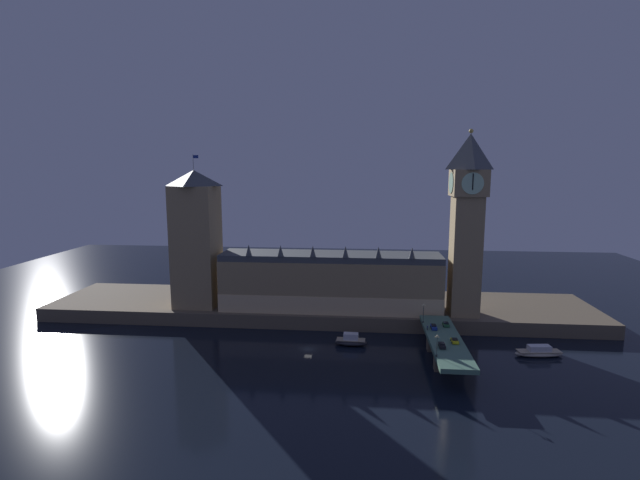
{
  "coord_description": "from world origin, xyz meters",
  "views": [
    {
      "loc": [
        17.46,
        -146.75,
        59.64
      ],
      "look_at": [
        2.19,
        20.0,
        34.0
      ],
      "focal_mm": 26.0,
      "sensor_mm": 36.0,
      "label": 1
    }
  ],
  "objects_px": {
    "street_lamp_far": "(424,311)",
    "boat_downstream": "(539,352)",
    "car_northbound_lead": "(434,327)",
    "pedestrian_far_rail": "(427,327)",
    "clock_tower": "(467,219)",
    "victoria_tower": "(196,238)",
    "street_lamp_near": "(437,343)",
    "car_southbound_trail": "(446,324)",
    "car_southbound_lead": "(455,341)",
    "car_northbound_trail": "(442,345)",
    "boat_upstream": "(351,341)"
  },
  "relations": [
    {
      "from": "car_southbound_lead",
      "to": "street_lamp_near",
      "type": "xyz_separation_m",
      "value": [
        -7.2,
        -11.32,
        3.37
      ]
    },
    {
      "from": "car_northbound_trail",
      "to": "car_northbound_lead",
      "type": "bearing_deg",
      "value": 90.0
    },
    {
      "from": "pedestrian_far_rail",
      "to": "car_southbound_trail",
      "type": "bearing_deg",
      "value": 34.71
    },
    {
      "from": "victoria_tower",
      "to": "boat_upstream",
      "type": "xyz_separation_m",
      "value": [
        62.21,
        -24.9,
        -30.88
      ]
    },
    {
      "from": "clock_tower",
      "to": "street_lamp_far",
      "type": "height_order",
      "value": "clock_tower"
    },
    {
      "from": "clock_tower",
      "to": "car_southbound_lead",
      "type": "height_order",
      "value": "clock_tower"
    },
    {
      "from": "car_southbound_trail",
      "to": "boat_upstream",
      "type": "height_order",
      "value": "car_southbound_trail"
    },
    {
      "from": "clock_tower",
      "to": "pedestrian_far_rail",
      "type": "distance_m",
      "value": 44.63
    },
    {
      "from": "clock_tower",
      "to": "car_southbound_trail",
      "type": "xyz_separation_m",
      "value": [
        -9.68,
        -19.83,
        -33.74
      ]
    },
    {
      "from": "car_southbound_lead",
      "to": "boat_upstream",
      "type": "distance_m",
      "value": 35.15
    },
    {
      "from": "street_lamp_near",
      "to": "victoria_tower",
      "type": "bearing_deg",
      "value": 150.43
    },
    {
      "from": "pedestrian_far_rail",
      "to": "street_lamp_near",
      "type": "xyz_separation_m",
      "value": [
        -0.4,
        -21.87,
        3.06
      ]
    },
    {
      "from": "car_northbound_lead",
      "to": "pedestrian_far_rail",
      "type": "xyz_separation_m",
      "value": [
        -2.27,
        -1.5,
        0.23
      ]
    },
    {
      "from": "boat_upstream",
      "to": "boat_downstream",
      "type": "relative_size",
      "value": 0.71
    },
    {
      "from": "pedestrian_far_rail",
      "to": "street_lamp_near",
      "type": "distance_m",
      "value": 22.09
    },
    {
      "from": "car_northbound_lead",
      "to": "boat_upstream",
      "type": "xyz_separation_m",
      "value": [
        -27.47,
        1.09,
        -6.3
      ]
    },
    {
      "from": "car_southbound_lead",
      "to": "car_northbound_trail",
      "type": "bearing_deg",
      "value": -136.31
    },
    {
      "from": "car_southbound_trail",
      "to": "pedestrian_far_rail",
      "type": "distance_m",
      "value": 8.27
    },
    {
      "from": "clock_tower",
      "to": "car_southbound_trail",
      "type": "bearing_deg",
      "value": -116.01
    },
    {
      "from": "street_lamp_far",
      "to": "boat_upstream",
      "type": "height_order",
      "value": "street_lamp_far"
    },
    {
      "from": "car_southbound_trail",
      "to": "victoria_tower",
      "type": "bearing_deg",
      "value": 166.4
    },
    {
      "from": "car_southbound_trail",
      "to": "street_lamp_far",
      "type": "relative_size",
      "value": 0.58
    },
    {
      "from": "car_northbound_lead",
      "to": "street_lamp_near",
      "type": "bearing_deg",
      "value": -96.51
    },
    {
      "from": "boat_upstream",
      "to": "street_lamp_far",
      "type": "bearing_deg",
      "value": 11.34
    },
    {
      "from": "victoria_tower",
      "to": "car_northbound_lead",
      "type": "height_order",
      "value": "victoria_tower"
    },
    {
      "from": "victoria_tower",
      "to": "car_southbound_trail",
      "type": "relative_size",
      "value": 15.6
    },
    {
      "from": "car_southbound_trail",
      "to": "boat_downstream",
      "type": "bearing_deg",
      "value": -11.47
    },
    {
      "from": "pedestrian_far_rail",
      "to": "street_lamp_near",
      "type": "relative_size",
      "value": 0.27
    },
    {
      "from": "clock_tower",
      "to": "car_northbound_trail",
      "type": "distance_m",
      "value": 53.75
    },
    {
      "from": "car_southbound_lead",
      "to": "street_lamp_near",
      "type": "height_order",
      "value": "street_lamp_near"
    },
    {
      "from": "street_lamp_near",
      "to": "clock_tower",
      "type": "bearing_deg",
      "value": 70.02
    },
    {
      "from": "victoria_tower",
      "to": "street_lamp_near",
      "type": "height_order",
      "value": "victoria_tower"
    },
    {
      "from": "victoria_tower",
      "to": "street_lamp_far",
      "type": "xyz_separation_m",
      "value": [
        87.02,
        -19.93,
        -21.11
      ]
    },
    {
      "from": "street_lamp_far",
      "to": "boat_downstream",
      "type": "xyz_separation_m",
      "value": [
        35.88,
        -8.68,
        -10.03
      ]
    },
    {
      "from": "pedestrian_far_rail",
      "to": "boat_upstream",
      "type": "xyz_separation_m",
      "value": [
        -25.21,
        2.59,
        -6.53
      ]
    },
    {
      "from": "clock_tower",
      "to": "pedestrian_far_rail",
      "type": "relative_size",
      "value": 39.51
    },
    {
      "from": "victoria_tower",
      "to": "car_southbound_trail",
      "type": "distance_m",
      "value": 100.02
    },
    {
      "from": "car_southbound_trail",
      "to": "boat_downstream",
      "type": "xyz_separation_m",
      "value": [
        28.68,
        -5.82,
        -6.49
      ]
    },
    {
      "from": "car_northbound_trail",
      "to": "street_lamp_near",
      "type": "bearing_deg",
      "value": -110.87
    },
    {
      "from": "boat_downstream",
      "to": "car_southbound_lead",
      "type": "bearing_deg",
      "value": -161.79
    },
    {
      "from": "street_lamp_near",
      "to": "street_lamp_far",
      "type": "xyz_separation_m",
      "value": [
        0.0,
        29.44,
        0.17
      ]
    },
    {
      "from": "car_northbound_trail",
      "to": "victoria_tower",
      "type": "bearing_deg",
      "value": 154.71
    },
    {
      "from": "clock_tower",
      "to": "victoria_tower",
      "type": "xyz_separation_m",
      "value": [
        -103.9,
        2.95,
        -9.09
      ]
    },
    {
      "from": "car_northbound_trail",
      "to": "pedestrian_far_rail",
      "type": "height_order",
      "value": "pedestrian_far_rail"
    },
    {
      "from": "car_southbound_lead",
      "to": "pedestrian_far_rail",
      "type": "bearing_deg",
      "value": 122.79
    },
    {
      "from": "boat_upstream",
      "to": "clock_tower",
      "type": "bearing_deg",
      "value": 27.77
    },
    {
      "from": "boat_downstream",
      "to": "street_lamp_far",
      "type": "bearing_deg",
      "value": 166.4
    },
    {
      "from": "car_northbound_trail",
      "to": "car_southbound_lead",
      "type": "xyz_separation_m",
      "value": [
        4.53,
        4.33,
        -0.09
      ]
    },
    {
      "from": "clock_tower",
      "to": "street_lamp_far",
      "type": "relative_size",
      "value": 10.33
    },
    {
      "from": "clock_tower",
      "to": "victoria_tower",
      "type": "relative_size",
      "value": 1.14
    }
  ]
}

